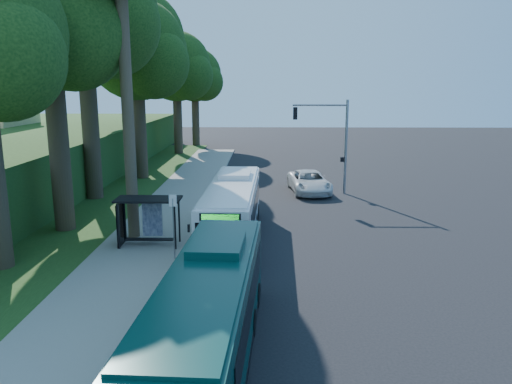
{
  "coord_description": "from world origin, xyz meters",
  "views": [
    {
      "loc": [
        -1.21,
        -26.99,
        8.06
      ],
      "look_at": [
        -1.72,
        1.0,
        2.02
      ],
      "focal_mm": 35.0,
      "sensor_mm": 36.0,
      "label": 1
    }
  ],
  "objects_px": {
    "teal_bus": "(209,315)",
    "pickup": "(309,182)",
    "bus_shelter": "(144,212)",
    "white_bus": "(233,210)"
  },
  "relations": [
    {
      "from": "bus_shelter",
      "to": "pickup",
      "type": "height_order",
      "value": "bus_shelter"
    },
    {
      "from": "bus_shelter",
      "to": "teal_bus",
      "type": "distance_m",
      "value": 11.82
    },
    {
      "from": "bus_shelter",
      "to": "pickup",
      "type": "relative_size",
      "value": 0.54
    },
    {
      "from": "white_bus",
      "to": "teal_bus",
      "type": "xyz_separation_m",
      "value": [
        0.1,
        -12.18,
        -0.03
      ]
    },
    {
      "from": "bus_shelter",
      "to": "pickup",
      "type": "distance_m",
      "value": 16.25
    },
    {
      "from": "teal_bus",
      "to": "pickup",
      "type": "relative_size",
      "value": 1.89
    },
    {
      "from": "bus_shelter",
      "to": "pickup",
      "type": "xyz_separation_m",
      "value": [
        9.42,
        13.2,
        -0.99
      ]
    },
    {
      "from": "teal_bus",
      "to": "pickup",
      "type": "bearing_deg",
      "value": 81.26
    },
    {
      "from": "bus_shelter",
      "to": "white_bus",
      "type": "bearing_deg",
      "value": 15.8
    },
    {
      "from": "bus_shelter",
      "to": "teal_bus",
      "type": "height_order",
      "value": "teal_bus"
    }
  ]
}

